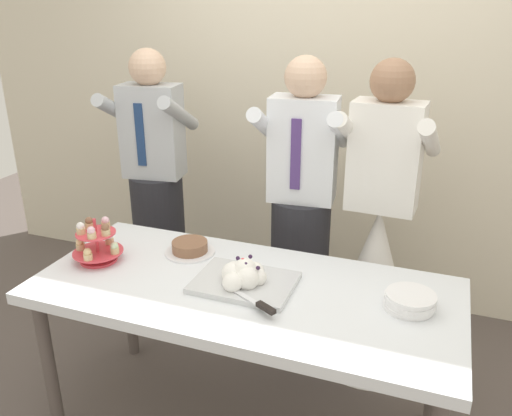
# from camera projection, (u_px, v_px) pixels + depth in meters

# --- Properties ---
(rear_wall) EXTENTS (5.20, 0.10, 2.90)m
(rear_wall) POSITION_uv_depth(u_px,v_px,m) (330.00, 78.00, 3.25)
(rear_wall) COLOR beige
(rear_wall) RESTS_ON ground_plane
(dessert_table) EXTENTS (1.80, 0.80, 0.78)m
(dessert_table) POSITION_uv_depth(u_px,v_px,m) (244.00, 301.00, 2.24)
(dessert_table) COLOR silver
(dessert_table) RESTS_ON ground_plane
(cupcake_stand) EXTENTS (0.23, 0.23, 0.21)m
(cupcake_stand) POSITION_uv_depth(u_px,v_px,m) (97.00, 243.00, 2.40)
(cupcake_stand) COLOR #D83F4C
(cupcake_stand) RESTS_ON dessert_table
(main_cake_tray) EXTENTS (0.42, 0.37, 0.13)m
(main_cake_tray) POSITION_uv_depth(u_px,v_px,m) (244.00, 277.00, 2.20)
(main_cake_tray) COLOR silver
(main_cake_tray) RESTS_ON dessert_table
(plate_stack) EXTENTS (0.20, 0.20, 0.07)m
(plate_stack) POSITION_uv_depth(u_px,v_px,m) (410.00, 301.00, 2.05)
(plate_stack) COLOR white
(plate_stack) RESTS_ON dessert_table
(round_cake) EXTENTS (0.24, 0.24, 0.06)m
(round_cake) POSITION_uv_depth(u_px,v_px,m) (190.00, 248.00, 2.50)
(round_cake) COLOR white
(round_cake) RESTS_ON dessert_table
(person_groom) EXTENTS (0.50, 0.52, 1.66)m
(person_groom) POSITION_uv_depth(u_px,v_px,m) (300.00, 229.00, 2.84)
(person_groom) COLOR #232328
(person_groom) RESTS_ON ground_plane
(person_bride) EXTENTS (0.56, 0.56, 1.66)m
(person_bride) POSITION_uv_depth(u_px,v_px,m) (375.00, 267.00, 2.78)
(person_bride) COLOR white
(person_bride) RESTS_ON ground_plane
(person_guest) EXTENTS (0.52, 0.55, 1.66)m
(person_guest) POSITION_uv_depth(u_px,v_px,m) (157.00, 202.00, 3.22)
(person_guest) COLOR #232328
(person_guest) RESTS_ON ground_plane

